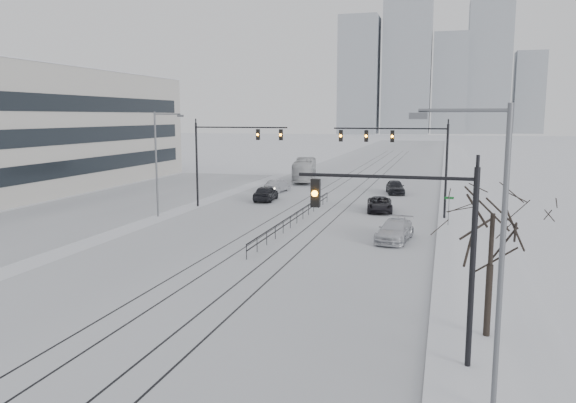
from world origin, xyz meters
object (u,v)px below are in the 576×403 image
object	(u,v)px
sedan_sb_inner	(266,193)
sedan_sb_outer	(278,186)
bare_tree	(492,227)
sedan_nb_far	(395,187)
sedan_nb_right	(395,231)
box_truck	(305,170)
traffic_mast_near	(424,238)
sedan_nb_front	(380,204)

from	to	relation	value
sedan_sb_inner	sedan_sb_outer	distance (m)	6.84
bare_tree	sedan_nb_far	size ratio (longest dim) A/B	1.35
sedan_nb_right	box_truck	distance (m)	36.49
traffic_mast_near	box_truck	distance (m)	55.91
traffic_mast_near	sedan_sb_outer	world-z (taller)	traffic_mast_near
sedan_nb_far	box_truck	world-z (taller)	box_truck
traffic_mast_near	sedan_sb_inner	size ratio (longest dim) A/B	1.51
bare_tree	sedan_nb_right	size ratio (longest dim) A/B	1.21
bare_tree	sedan_sb_inner	distance (m)	37.66
sedan_sb_outer	sedan_nb_far	xyz separation A→B (m)	(13.07, 2.16, 0.06)
sedan_nb_front	sedan_nb_far	xyz separation A→B (m)	(0.33, 12.41, 0.10)
bare_tree	sedan_nb_far	bearing A→B (deg)	99.80
sedan_sb_inner	box_truck	xyz separation A→B (m)	(-0.38, 18.00, 0.71)
sedan_nb_front	traffic_mast_near	bearing A→B (deg)	-88.46
traffic_mast_near	bare_tree	size ratio (longest dim) A/B	1.15
sedan_nb_front	sedan_nb_right	bearing A→B (deg)	-86.05
sedan_nb_front	sedan_nb_far	distance (m)	12.41
sedan_nb_front	bare_tree	bearing A→B (deg)	-82.92
sedan_sb_inner	bare_tree	bearing A→B (deg)	117.36
traffic_mast_near	sedan_nb_right	distance (m)	20.24
bare_tree	sedan_nb_right	world-z (taller)	bare_tree
sedan_nb_far	box_truck	distance (m)	15.62
sedan_sb_inner	box_truck	distance (m)	18.02
sedan_sb_outer	box_truck	bearing A→B (deg)	-83.77
traffic_mast_near	bare_tree	distance (m)	3.85
bare_tree	box_truck	distance (m)	53.91
bare_tree	sedan_nb_far	xyz separation A→B (m)	(-7.08, 41.01, -3.72)
sedan_sb_inner	sedan_sb_outer	bearing A→B (deg)	-87.68
sedan_nb_front	sedan_sb_inner	bearing A→B (deg)	156.54
box_truck	sedan_nb_front	bearing A→B (deg)	109.81
sedan_nb_right	sedan_nb_far	world-z (taller)	sedan_nb_far
sedan_sb_inner	sedan_nb_right	xyz separation A→B (m)	(14.41, -15.35, -0.06)
sedan_sb_outer	sedan_nb_front	size ratio (longest dim) A/B	0.90
traffic_mast_near	sedan_nb_far	distance (m)	44.42
sedan_sb_outer	sedan_nb_far	bearing A→B (deg)	-162.56
traffic_mast_near	sedan_nb_front	xyz separation A→B (m)	(-5.00, 31.60, -3.90)
bare_tree	sedan_sb_outer	size ratio (longest dim) A/B	1.42
sedan_sb_inner	sedan_nb_far	size ratio (longest dim) A/B	1.03
bare_tree	box_truck	world-z (taller)	bare_tree
sedan_sb_outer	sedan_sb_inner	bearing A→B (deg)	104.22
sedan_sb_outer	sedan_nb_right	size ratio (longest dim) A/B	0.85
bare_tree	sedan_nb_front	distance (m)	29.79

